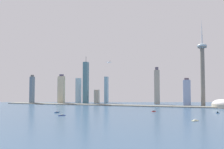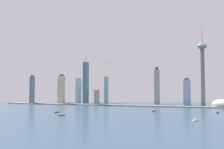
# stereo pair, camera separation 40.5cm
# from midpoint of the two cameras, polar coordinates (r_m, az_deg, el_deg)

# --- Properties ---
(ground_plane) EXTENTS (6000.00, 6000.00, 0.00)m
(ground_plane) POSITION_cam_midpoint_polar(r_m,az_deg,el_deg) (366.71, -21.35, -13.21)
(ground_plane) COLOR #35506D
(waterfront_pier) EXTENTS (861.98, 47.15, 2.57)m
(waterfront_pier) POSITION_cam_midpoint_polar(r_m,az_deg,el_deg) (832.29, 0.57, -7.53)
(waterfront_pier) COLOR slate
(waterfront_pier) RESTS_ON ground
(observation_tower) EXTENTS (32.59, 32.59, 302.81)m
(observation_tower) POSITION_cam_midpoint_polar(r_m,az_deg,el_deg) (850.60, 21.40, 2.49)
(observation_tower) COLOR slate
(observation_tower) RESTS_ON ground
(skyscraper_0) EXTENTS (20.10, 13.95, 142.90)m
(skyscraper_0) POSITION_cam_midpoint_polar(r_m,az_deg,el_deg) (911.38, 11.03, -2.90)
(skyscraper_0) COLOR #99978B
(skyscraper_0) RESTS_ON ground
(skyscraper_1) EXTENTS (16.38, 22.77, 101.51)m
(skyscraper_1) POSITION_cam_midpoint_polar(r_m,az_deg,el_deg) (952.91, -8.26, -3.95)
(skyscraper_1) COLOR #95B7C6
(skyscraper_1) RESTS_ON ground
(skyscraper_2) EXTENTS (12.14, 19.31, 114.80)m
(skyscraper_2) POSITION_cam_midpoint_polar(r_m,az_deg,el_deg) (991.80, -19.09, -3.53)
(skyscraper_2) COLOR slate
(skyscraper_2) RESTS_ON ground
(skyscraper_3) EXTENTS (17.78, 21.93, 187.49)m
(skyscraper_3) POSITION_cam_midpoint_polar(r_m,az_deg,el_deg) (923.49, -6.45, -2.02)
(skyscraper_3) COLOR #416D7D
(skyscraper_3) RESTS_ON ground
(skyscraper_4) EXTENTS (19.55, 15.28, 54.40)m
(skyscraper_4) POSITION_cam_midpoint_polar(r_m,az_deg,el_deg) (954.87, -3.75, -5.39)
(skyscraper_4) COLOR #B5A995
(skyscraper_4) RESTS_ON ground
(skyscraper_5) EXTENTS (13.02, 19.96, 108.37)m
(skyscraper_5) POSITION_cam_midpoint_polar(r_m,az_deg,el_deg) (957.46, -1.39, -3.78)
(skyscraper_5) COLOR #77A6BD
(skyscraper_5) RESTS_ON ground
(skyscraper_6) EXTENTS (23.75, 19.38, 116.45)m
(skyscraper_6) POSITION_cam_midpoint_polar(r_m,az_deg,el_deg) (1029.88, -12.47, -3.59)
(skyscraper_6) COLOR #B7B6A7
(skyscraper_6) RESTS_ON ground
(skyscraper_7) EXTENTS (24.12, 15.72, 116.29)m
(skyscraper_7) POSITION_cam_midpoint_polar(r_m,az_deg,el_deg) (945.65, -12.35, -3.62)
(skyscraper_7) COLOR #C1B999
(skyscraper_7) RESTS_ON ground
(skyscraper_8) EXTENTS (25.79, 20.70, 98.21)m
(skyscraper_8) POSITION_cam_midpoint_polar(r_m,az_deg,el_deg) (878.33, 17.97, -4.16)
(skyscraper_8) COLOR #8A9FC7
(skyscraper_8) RESTS_ON ground
(boat_0) EXTENTS (14.71, 13.97, 9.92)m
(boat_0) POSITION_cam_midpoint_polar(r_m,az_deg,el_deg) (549.50, -12.26, -9.76)
(boat_0) COLOR navy
(boat_0) RESTS_ON ground
(boat_1) EXTENTS (14.12, 15.73, 10.10)m
(boat_1) POSITION_cam_midpoint_polar(r_m,az_deg,el_deg) (481.92, 19.77, -10.60)
(boat_1) COLOR beige
(boat_1) RESTS_ON ground
(boat_2) EXTENTS (11.05, 10.46, 7.17)m
(boat_2) POSITION_cam_midpoint_polar(r_m,az_deg,el_deg) (632.34, 10.26, -8.90)
(boat_2) COLOR red
(boat_2) RESTS_ON ground
(boat_4) EXTENTS (8.08, 3.51, 4.30)m
(boat_4) POSITION_cam_midpoint_polar(r_m,az_deg,el_deg) (642.81, 24.62, -8.54)
(boat_4) COLOR navy
(boat_4) RESTS_ON ground
(boat_5) EXTENTS (6.38, 15.95, 3.80)m
(boat_5) POSITION_cam_midpoint_polar(r_m,az_deg,el_deg) (614.74, -13.39, -9.01)
(boat_5) COLOR navy
(boat_5) RESTS_ON ground
(channel_buoy_0) EXTENTS (1.60, 1.60, 1.60)m
(channel_buoy_0) POSITION_cam_midpoint_polar(r_m,az_deg,el_deg) (797.07, -13.47, -7.68)
(channel_buoy_0) COLOR green
(channel_buoy_0) RESTS_ON ground
(airplane) EXTENTS (22.08, 23.00, 7.69)m
(airplane) POSITION_cam_midpoint_polar(r_m,az_deg,el_deg) (879.47, -0.80, 3.01)
(airplane) COLOR silver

